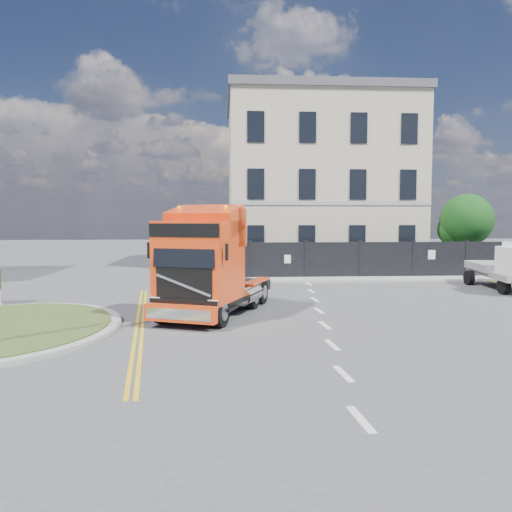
{
  "coord_description": "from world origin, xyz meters",
  "views": [
    {
      "loc": [
        -0.44,
        -17.84,
        3.31
      ],
      "look_at": [
        0.84,
        1.96,
        1.8
      ],
      "focal_mm": 35.0,
      "sensor_mm": 36.0,
      "label": 1
    }
  ],
  "objects": [
    {
      "name": "hoarding_fence",
      "position": [
        6.55,
        9.0,
        1.0
      ],
      "size": [
        18.8,
        0.25,
        2.0
      ],
      "color": "black",
      "rests_on": "ground"
    },
    {
      "name": "tree",
      "position": [
        14.38,
        12.1,
        3.05
      ],
      "size": [
        3.2,
        3.2,
        4.8
      ],
      "color": "#382619",
      "rests_on": "ground"
    },
    {
      "name": "ground",
      "position": [
        0.0,
        0.0,
        0.0
      ],
      "size": [
        120.0,
        120.0,
        0.0
      ],
      "primitive_type": "plane",
      "color": "#424244",
      "rests_on": "ground"
    },
    {
      "name": "traffic_island",
      "position": [
        -7.0,
        -3.0,
        0.08
      ],
      "size": [
        6.8,
        6.8,
        0.17
      ],
      "color": "gray",
      "rests_on": "ground"
    },
    {
      "name": "truck",
      "position": [
        -1.01,
        -1.31,
        1.62
      ],
      "size": [
        4.27,
        6.46,
        3.63
      ],
      "rotation": [
        0.0,
        0.0,
        -0.37
      ],
      "color": "black",
      "rests_on": "ground"
    },
    {
      "name": "pavement_far",
      "position": [
        6.0,
        8.1,
        0.06
      ],
      "size": [
        20.0,
        1.6,
        0.12
      ],
      "primitive_type": "cube",
      "color": "gray",
      "rests_on": "ground"
    },
    {
      "name": "georgian_building",
      "position": [
        6.0,
        16.5,
        5.77
      ],
      "size": [
        12.3,
        10.3,
        12.8
      ],
      "color": "#B6A991",
      "rests_on": "ground"
    }
  ]
}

